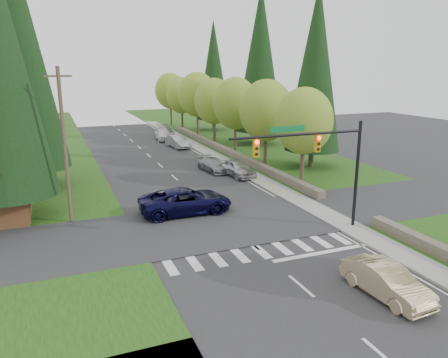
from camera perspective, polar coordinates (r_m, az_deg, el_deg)
ground at (r=22.13m, az=8.65°, el=-12.49°), size 120.00×120.00×0.00m
grass_east at (r=44.71m, az=10.15°, el=1.47°), size 14.00×110.00×0.06m
grass_west at (r=38.29m, az=-25.14°, el=-1.93°), size 14.00×110.00×0.06m
cross_street at (r=28.70m, az=0.55°, el=-5.82°), size 120.00×8.00×0.10m
sidewalk_east at (r=43.63m, az=1.93°, el=1.42°), size 1.80×80.00×0.13m
curb_east at (r=43.30m, az=0.90°, el=1.32°), size 0.20×80.00×0.13m
stone_wall_north at (r=51.43m, az=0.08°, el=3.78°), size 0.70×40.00×0.70m
traffic_signal at (r=26.37m, az=12.35°, el=3.26°), size 8.70×0.37×6.80m
utility_pole at (r=29.28m, az=-20.09°, el=4.13°), size 1.60×0.24×10.00m
decid_tree_0 at (r=36.75m, az=10.41°, el=7.46°), size 4.80×4.80×8.37m
decid_tree_1 at (r=42.82m, az=5.52°, el=8.89°), size 5.20×5.20×8.80m
decid_tree_2 at (r=49.03m, az=1.52°, el=9.82°), size 5.00×5.00×8.82m
decid_tree_3 at (r=55.56m, az=-1.29°, el=10.12°), size 5.00×5.00×8.55m
decid_tree_4 at (r=62.15m, az=-3.51°, el=10.94°), size 5.40×5.40×9.18m
decid_tree_5 at (r=68.79m, az=-5.55°, el=10.81°), size 4.80×4.80×8.30m
decid_tree_6 at (r=75.53m, az=-7.01°, el=11.36°), size 5.20×5.20×8.86m
conifer_w_c at (r=38.92m, az=-25.33°, el=15.15°), size 6.46×6.46×20.80m
conifer_e_a at (r=44.13m, az=11.87°, el=14.02°), size 5.44×5.44×17.80m
conifer_e_b at (r=56.79m, az=4.74°, el=15.35°), size 6.12×6.12×19.80m
conifer_e_c at (r=69.25m, az=-1.37°, el=14.01°), size 5.10×5.10×16.80m
sedan_champagne at (r=21.17m, az=20.44°, el=-12.39°), size 1.87×4.59×1.48m
suv_navy at (r=30.47m, az=-5.03°, el=-2.87°), size 6.48×3.04×1.79m
parked_car_a at (r=40.58m, az=1.77°, el=1.46°), size 2.35×4.79×1.57m
parked_car_b at (r=42.51m, az=-1.40°, el=1.86°), size 2.38×4.61×1.28m
parked_car_c at (r=55.17m, az=-6.06°, el=4.89°), size 2.24×4.87×1.55m
parked_car_d at (r=61.05m, az=-7.93°, el=5.80°), size 2.34×4.93×1.63m
parked_car_e at (r=65.65m, az=-7.68°, el=6.32°), size 2.06×4.81×1.38m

